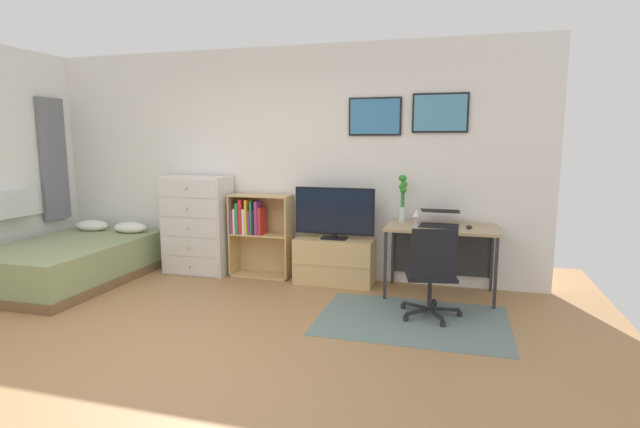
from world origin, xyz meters
name	(u,v)px	position (x,y,z in m)	size (l,w,h in m)	color
ground_plane	(172,354)	(0.00, 0.00, 0.00)	(7.20, 7.20, 0.00)	#A87A4C
wall_back_with_posters	(283,163)	(0.02, 2.43, 1.36)	(6.12, 0.09, 2.70)	white
area_rug	(412,320)	(1.71, 1.22, 0.00)	(1.70, 1.20, 0.01)	slate
bed	(72,261)	(-2.20, 1.39, 0.24)	(1.34, 1.99, 0.59)	brown
dresser	(198,225)	(-0.99, 2.15, 0.60)	(0.79, 0.46, 1.19)	silver
bookshelf	(256,228)	(-0.25, 2.22, 0.58)	(0.73, 0.30, 0.98)	tan
tv_stand	(335,261)	(0.73, 2.17, 0.26)	(0.89, 0.41, 0.52)	tan
television	(334,213)	(0.73, 2.15, 0.81)	(0.91, 0.16, 0.58)	black
desk	(441,237)	(1.91, 2.13, 0.61)	(1.13, 0.65, 0.74)	tan
office_chair	(432,271)	(1.86, 1.30, 0.46)	(0.58, 0.57, 0.86)	#232326
laptop	(440,219)	(1.88, 2.12, 0.81)	(0.41, 0.44, 0.17)	black
computer_mouse	(469,227)	(2.18, 2.01, 0.76)	(0.06, 0.10, 0.03)	#262628
bamboo_vase	(403,197)	(1.48, 2.25, 1.01)	(0.10, 0.09, 0.51)	silver
wine_glass	(416,214)	(1.65, 1.95, 0.87)	(0.07, 0.07, 0.18)	silver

